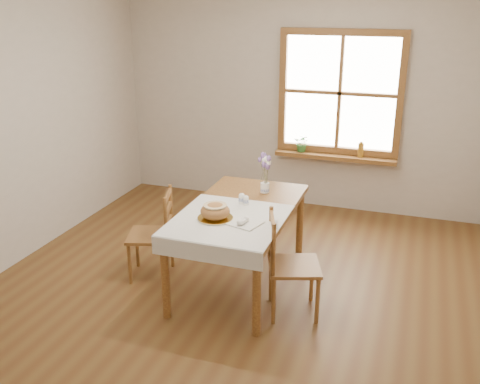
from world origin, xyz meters
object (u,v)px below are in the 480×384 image
(chair_left, at_px, (150,234))
(chair_right, at_px, (294,265))
(dining_table, at_px, (240,217))
(flower_vase, at_px, (265,188))
(bread_plate, at_px, (215,218))

(chair_left, bearing_deg, chair_right, 64.92)
(dining_table, bearing_deg, chair_right, -28.87)
(dining_table, distance_m, flower_vase, 0.47)
(chair_right, bearing_deg, dining_table, 41.97)
(chair_right, xyz_separation_m, flower_vase, (-0.48, 0.76, 0.35))
(dining_table, distance_m, bread_plate, 0.36)
(dining_table, relative_size, chair_right, 1.80)
(chair_left, xyz_separation_m, chair_right, (1.43, -0.18, 0.01))
(chair_left, distance_m, bread_plate, 0.83)
(bread_plate, relative_size, flower_vase, 3.07)
(bread_plate, bearing_deg, chair_right, 0.96)
(dining_table, xyz_separation_m, bread_plate, (-0.11, -0.33, 0.10))
(chair_left, relative_size, flower_vase, 9.10)
(dining_table, xyz_separation_m, flower_vase, (0.10, 0.44, 0.13))
(chair_left, bearing_deg, bread_plate, 57.46)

